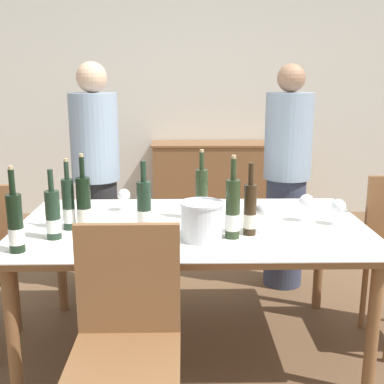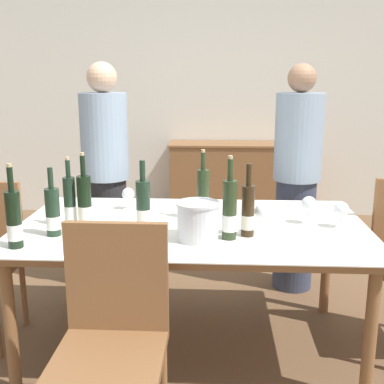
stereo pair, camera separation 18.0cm
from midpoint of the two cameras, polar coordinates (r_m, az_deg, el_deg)
name	(u,v)px [view 1 (the left image)]	position (r m, az deg, el deg)	size (l,w,h in m)	color
ground_plane	(192,345)	(2.90, -1.87, -17.67)	(12.00, 12.00, 0.00)	brown
back_wall	(187,86)	(5.31, -1.58, 12.40)	(8.00, 0.10, 2.80)	silver
sideboard_cabinet	(220,181)	(5.14, 2.37, 1.28)	(1.45, 0.46, 0.83)	brown
dining_table	(192,235)	(2.62, -1.98, -5.11)	(1.87, 1.10, 0.73)	brown
ice_bucket	(202,220)	(2.34, -1.07, -3.33)	(0.21, 0.21, 0.19)	silver
wine_bottle_0	(15,224)	(2.34, -22.29, -3.56)	(0.07, 0.07, 0.40)	black
wine_bottle_1	(233,210)	(2.35, 2.66, -2.18)	(0.07, 0.07, 0.41)	#28381E
wine_bottle_2	(144,207)	(2.49, -7.76, -1.77)	(0.08, 0.08, 0.36)	#1E3323
wine_bottle_3	(84,205)	(2.56, -14.68, -1.52)	(0.07, 0.07, 0.40)	black
wine_bottle_4	(202,195)	(2.66, -0.80, -0.43)	(0.07, 0.07, 0.39)	#28381E
wine_bottle_5	(53,216)	(2.47, -18.18, -2.71)	(0.07, 0.07, 0.35)	#1E3323
wine_bottle_6	(69,205)	(2.59, -16.37, -1.54)	(0.06, 0.06, 0.37)	#1E3323
wine_bottle_7	(250,210)	(2.41, 4.77, -2.19)	(0.07, 0.07, 0.37)	#332314
wine_glass_0	(263,211)	(2.46, 6.35, -2.28)	(0.08, 0.08, 0.15)	white
wine_glass_1	(124,196)	(2.89, -9.85, -0.48)	(0.08, 0.08, 0.13)	white
wine_glass_2	(306,202)	(2.68, 11.55, -1.24)	(0.08, 0.08, 0.15)	white
wine_glass_3	(338,207)	(2.67, 15.12, -1.77)	(0.08, 0.08, 0.14)	white
chair_near_front	(127,330)	(1.98, -10.46, -15.78)	(0.42, 0.42, 0.94)	brown
person_host	(96,180)	(3.44, -12.75, 1.43)	(0.33, 0.33, 1.60)	#262628
person_guest_left	(287,179)	(3.46, 9.70, 1.53)	(0.33, 0.33, 1.59)	#383F56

